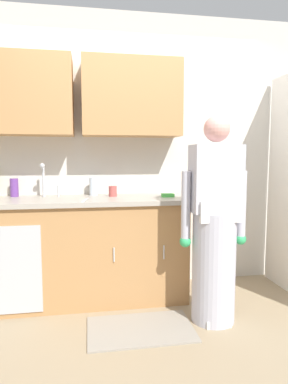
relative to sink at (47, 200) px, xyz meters
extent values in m
plane|color=#998466|center=(0.83, -0.71, -0.93)|extent=(9.00, 9.00, 0.00)
cube|color=beige|center=(0.83, 0.34, 0.42)|extent=(4.80, 0.10, 2.70)
cube|color=#B27F4C|center=(-0.21, 0.12, 0.92)|extent=(0.91, 0.34, 0.70)
cube|color=#B27F4C|center=(0.78, 0.12, 0.92)|extent=(0.91, 0.34, 0.70)
cube|color=#B27F4C|center=(0.28, -0.01, -0.48)|extent=(1.90, 0.60, 0.90)
cube|color=#B7BABF|center=(-0.32, -0.31, -0.52)|extent=(0.60, 0.01, 0.72)
cylinder|color=silver|center=(0.57, -0.32, -0.43)|extent=(0.01, 0.01, 0.12)
cylinder|color=silver|center=(1.00, -0.32, -0.43)|extent=(0.01, 0.01, 0.12)
cube|color=#A8A093|center=(0.28, -0.01, -0.01)|extent=(1.96, 0.66, 0.04)
cube|color=#B7BABF|center=(0.00, -0.01, -0.01)|extent=(0.50, 0.36, 0.03)
cylinder|color=#B7BABF|center=(-0.04, 0.14, 0.16)|extent=(0.02, 0.02, 0.30)
sphere|color=#B7BABF|center=(-0.04, 0.08, 0.30)|extent=(0.04, 0.04, 0.04)
cylinder|color=#B7BABF|center=(0.09, 0.14, 0.06)|extent=(0.02, 0.02, 0.10)
cube|color=white|center=(1.34, -0.61, -0.90)|extent=(0.20, 0.26, 0.06)
cylinder|color=silver|center=(1.34, -0.59, -0.49)|extent=(0.34, 0.34, 0.88)
cube|color=silver|center=(1.34, -0.59, 0.21)|extent=(0.38, 0.22, 0.52)
sphere|color=#E29E92|center=(1.34, -0.59, 0.59)|extent=(0.20, 0.20, 0.20)
cube|color=white|center=(1.34, -0.71, -0.03)|extent=(0.32, 0.04, 0.16)
cylinder|color=silver|center=(1.11, -0.57, 0.00)|extent=(0.07, 0.07, 0.55)
sphere|color=#33B266|center=(1.11, -0.57, -0.28)|extent=(0.09, 0.09, 0.09)
cylinder|color=silver|center=(1.57, -0.57, 0.00)|extent=(0.07, 0.07, 0.55)
sphere|color=#33B266|center=(1.57, -0.57, -0.28)|extent=(0.09, 0.09, 0.09)
cube|color=gray|center=(0.74, -0.66, -0.92)|extent=(0.80, 0.50, 0.01)
cylinder|color=#66388C|center=(-0.31, 0.20, 0.10)|extent=(0.07, 0.07, 0.17)
cylinder|color=silver|center=(0.42, 0.19, 0.10)|extent=(0.08, 0.08, 0.17)
cylinder|color=#B24C47|center=(0.59, 0.06, 0.06)|extent=(0.08, 0.08, 0.10)
cube|color=silver|center=(0.34, -0.17, 0.02)|extent=(0.06, 0.24, 0.01)
cube|color=#4CBF4C|center=(1.09, -0.06, 0.03)|extent=(0.11, 0.07, 0.03)
camera|label=1|loc=(0.36, -3.04, 0.38)|focal=31.27mm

